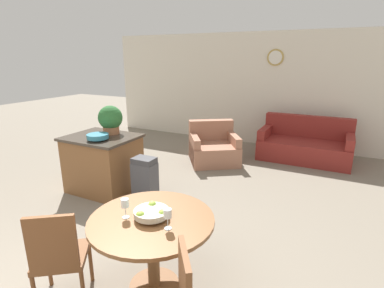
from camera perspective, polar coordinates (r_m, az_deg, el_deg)
name	(u,v)px	position (r m, az deg, el deg)	size (l,w,h in m)	color
wall_back	(255,89)	(7.62, 11.97, 10.12)	(8.00, 0.09, 2.70)	silver
dining_table	(152,235)	(2.86, -7.57, -16.74)	(1.13, 1.13, 0.74)	brown
dining_chair_near_left	(59,254)	(2.93, -24.08, -18.58)	(0.59, 0.59, 0.94)	brown
fruit_bowl	(151,213)	(2.74, -7.73, -12.81)	(0.31, 0.31, 0.11)	#B7B29E
wine_glass_left	(125,204)	(2.75, -12.65, -11.08)	(0.07, 0.07, 0.18)	silver
wine_glass_right	(168,214)	(2.54, -4.68, -13.20)	(0.07, 0.07, 0.18)	silver
kitchen_island	(103,163)	(5.08, -16.52, -3.53)	(1.09, 0.88, 0.92)	brown
teal_bowl	(98,136)	(4.72, -17.52, 1.39)	(0.32, 0.32, 0.09)	teal
potted_plant	(110,119)	(5.02, -15.28, 4.59)	(0.39, 0.39, 0.46)	#A36642
trash_bin	(145,181)	(4.53, -8.94, -6.94)	(0.34, 0.25, 0.72)	#47474C
couch	(305,145)	(6.84, 20.67, -0.26)	(1.84, 0.98, 0.89)	maroon
armchair	(213,148)	(6.27, 4.09, -0.85)	(1.31, 1.30, 0.82)	#A87056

